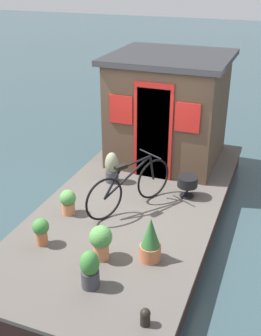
{
  "coord_description": "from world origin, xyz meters",
  "views": [
    {
      "loc": [
        -5.72,
        -2.11,
        4.01
      ],
      "look_at": [
        -0.2,
        0.0,
        1.11
      ],
      "focal_mm": 44.51,
      "sensor_mm": 36.0,
      "label": 1
    }
  ],
  "objects_px": {
    "potted_plant_geranium": "(101,240)",
    "potted_plant_basil": "(90,269)",
    "potted_plant_ivy": "(151,240)",
    "potted_plant_fern": "(68,201)",
    "potted_plant_succulent": "(41,230)",
    "mooring_bollard": "(145,316)",
    "houseboat_cabin": "(168,108)",
    "potted_plant_thyme": "(112,168)",
    "bicycle": "(130,187)",
    "charcoal_grill": "(187,182)"
  },
  "relations": [
    {
      "from": "houseboat_cabin",
      "to": "potted_plant_basil",
      "type": "bearing_deg",
      "value": -176.9
    },
    {
      "from": "potted_plant_geranium",
      "to": "mooring_bollard",
      "type": "height_order",
      "value": "potted_plant_geranium"
    },
    {
      "from": "potted_plant_geranium",
      "to": "potted_plant_fern",
      "type": "relative_size",
      "value": 1.21
    },
    {
      "from": "potted_plant_succulent",
      "to": "potted_plant_fern",
      "type": "xyz_separation_m",
      "value": [
        0.86,
        0.04,
        -0.02
      ]
    },
    {
      "from": "houseboat_cabin",
      "to": "potted_plant_succulent",
      "type": "bearing_deg",
      "value": 167.05
    },
    {
      "from": "potted_plant_ivy",
      "to": "potted_plant_fern",
      "type": "xyz_separation_m",
      "value": [
        0.63,
        1.59,
        -0.09
      ]
    },
    {
      "from": "potted_plant_thyme",
      "to": "potted_plant_fern",
      "type": "bearing_deg",
      "value": 169.89
    },
    {
      "from": "potted_plant_fern",
      "to": "bicycle",
      "type": "bearing_deg",
      "value": -59.07
    },
    {
      "from": "potted_plant_fern",
      "to": "mooring_bollard",
      "type": "height_order",
      "value": "potted_plant_fern"
    },
    {
      "from": "potted_plant_basil",
      "to": "charcoal_grill",
      "type": "relative_size",
      "value": 1.38
    },
    {
      "from": "potted_plant_ivy",
      "to": "potted_plant_succulent",
      "type": "bearing_deg",
      "value": 98.44
    },
    {
      "from": "potted_plant_thyme",
      "to": "charcoal_grill",
      "type": "distance_m",
      "value": 1.41
    },
    {
      "from": "mooring_bollard",
      "to": "potted_plant_ivy",
      "type": "bearing_deg",
      "value": 15.77
    },
    {
      "from": "charcoal_grill",
      "to": "mooring_bollard",
      "type": "height_order",
      "value": "charcoal_grill"
    },
    {
      "from": "potted_plant_geranium",
      "to": "potted_plant_fern",
      "type": "height_order",
      "value": "potted_plant_geranium"
    },
    {
      "from": "potted_plant_basil",
      "to": "mooring_bollard",
      "type": "height_order",
      "value": "potted_plant_basil"
    },
    {
      "from": "potted_plant_thyme",
      "to": "potted_plant_succulent",
      "type": "height_order",
      "value": "potted_plant_thyme"
    },
    {
      "from": "bicycle",
      "to": "potted_plant_ivy",
      "type": "xyz_separation_m",
      "value": [
        -1.14,
        -0.73,
        -0.08
      ]
    },
    {
      "from": "potted_plant_succulent",
      "to": "charcoal_grill",
      "type": "distance_m",
      "value": 2.61
    },
    {
      "from": "houseboat_cabin",
      "to": "potted_plant_thyme",
      "type": "xyz_separation_m",
      "value": [
        -1.4,
        0.62,
        -0.77
      ]
    },
    {
      "from": "potted_plant_ivy",
      "to": "potted_plant_fern",
      "type": "relative_size",
      "value": 1.57
    },
    {
      "from": "potted_plant_thyme",
      "to": "charcoal_grill",
      "type": "xyz_separation_m",
      "value": [
        -0.04,
        -1.41,
        -0.01
      ]
    },
    {
      "from": "potted_plant_ivy",
      "to": "potted_plant_basil",
      "type": "xyz_separation_m",
      "value": [
        -0.76,
        0.52,
        -0.05
      ]
    },
    {
      "from": "bicycle",
      "to": "potted_plant_succulent",
      "type": "height_order",
      "value": "bicycle"
    },
    {
      "from": "potted_plant_geranium",
      "to": "potted_plant_basil",
      "type": "xyz_separation_m",
      "value": [
        -0.55,
        -0.1,
        -0.02
      ]
    },
    {
      "from": "charcoal_grill",
      "to": "mooring_bollard",
      "type": "bearing_deg",
      "value": -174.88
    },
    {
      "from": "potted_plant_fern",
      "to": "potted_plant_basil",
      "type": "bearing_deg",
      "value": -142.59
    },
    {
      "from": "houseboat_cabin",
      "to": "potted_plant_fern",
      "type": "height_order",
      "value": "houseboat_cabin"
    },
    {
      "from": "potted_plant_ivy",
      "to": "potted_plant_geranium",
      "type": "bearing_deg",
      "value": 108.76
    },
    {
      "from": "potted_plant_succulent",
      "to": "potted_plant_basil",
      "type": "xyz_separation_m",
      "value": [
        -0.53,
        -1.02,
        0.02
      ]
    },
    {
      "from": "potted_plant_ivy",
      "to": "potted_plant_geranium",
      "type": "distance_m",
      "value": 0.66
    },
    {
      "from": "houseboat_cabin",
      "to": "potted_plant_geranium",
      "type": "bearing_deg",
      "value": -178.13
    },
    {
      "from": "potted_plant_basil",
      "to": "charcoal_grill",
      "type": "distance_m",
      "value": 2.66
    },
    {
      "from": "potted_plant_thyme",
      "to": "potted_plant_fern",
      "type": "height_order",
      "value": "potted_plant_thyme"
    },
    {
      "from": "potted_plant_fern",
      "to": "charcoal_grill",
      "type": "xyz_separation_m",
      "value": [
        1.21,
        -1.64,
        0.05
      ]
    },
    {
      "from": "potted_plant_succulent",
      "to": "mooring_bollard",
      "type": "bearing_deg",
      "value": -115.23
    },
    {
      "from": "houseboat_cabin",
      "to": "potted_plant_ivy",
      "type": "height_order",
      "value": "houseboat_cabin"
    },
    {
      "from": "potted_plant_ivy",
      "to": "mooring_bollard",
      "type": "bearing_deg",
      "value": -164.23
    },
    {
      "from": "potted_plant_basil",
      "to": "mooring_bollard",
      "type": "xyz_separation_m",
      "value": [
        -0.34,
        -0.83,
        -0.14
      ]
    },
    {
      "from": "potted_plant_fern",
      "to": "mooring_bollard",
      "type": "xyz_separation_m",
      "value": [
        -1.73,
        -1.9,
        -0.11
      ]
    },
    {
      "from": "houseboat_cabin",
      "to": "bicycle",
      "type": "distance_m",
      "value": 2.23
    },
    {
      "from": "potted_plant_thyme",
      "to": "potted_plant_basil",
      "type": "height_order",
      "value": "potted_plant_thyme"
    },
    {
      "from": "houseboat_cabin",
      "to": "potted_plant_thyme",
      "type": "height_order",
      "value": "houseboat_cabin"
    },
    {
      "from": "houseboat_cabin",
      "to": "charcoal_grill",
      "type": "xyz_separation_m",
      "value": [
        -1.44,
        -0.79,
        -0.79
      ]
    },
    {
      "from": "charcoal_grill",
      "to": "bicycle",
      "type": "bearing_deg",
      "value": 131.76
    },
    {
      "from": "potted_plant_ivy",
      "to": "charcoal_grill",
      "type": "relative_size",
      "value": 1.73
    },
    {
      "from": "potted_plant_succulent",
      "to": "potted_plant_thyme",
      "type": "bearing_deg",
      "value": -4.94
    },
    {
      "from": "houseboat_cabin",
      "to": "potted_plant_thyme",
      "type": "bearing_deg",
      "value": 155.93
    },
    {
      "from": "potted_plant_succulent",
      "to": "potted_plant_geranium",
      "type": "xyz_separation_m",
      "value": [
        0.02,
        -0.92,
        0.05
      ]
    },
    {
      "from": "bicycle",
      "to": "potted_plant_geranium",
      "type": "xyz_separation_m",
      "value": [
        -1.35,
        -0.11,
        -0.11
      ]
    }
  ]
}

